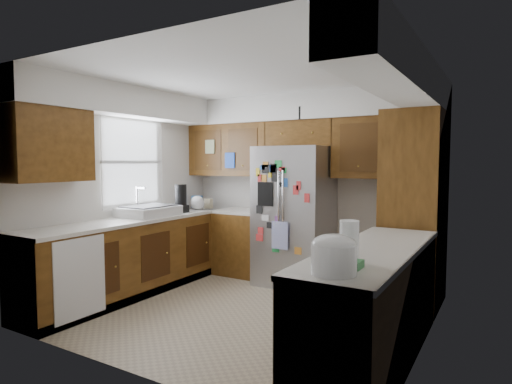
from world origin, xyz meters
TOP-DOWN VIEW (x-y plane):
  - floor at (0.00, 0.00)m, footprint 3.60×3.60m
  - room_shell at (-0.11, 0.36)m, footprint 3.64×3.24m
  - left_counter_run at (-1.36, 0.03)m, footprint 1.36×3.20m
  - right_counter_run at (1.50, -0.47)m, footprint 0.63×2.25m
  - pantry at (1.50, 1.15)m, footprint 0.60×0.90m
  - fridge at (-0.00, 1.20)m, footprint 0.90×0.79m
  - bridge_cabinet at (0.00, 1.43)m, footprint 0.96×0.34m
  - fridge_top_items at (-0.13, 1.38)m, footprint 0.71×0.32m
  - sink_assembly at (-1.50, 0.10)m, footprint 0.52×0.70m
  - left_counter_clutter at (-1.45, 0.82)m, footprint 0.36×0.89m
  - rice_cooker at (1.50, -1.38)m, footprint 0.29×0.28m
  - paper_towel at (1.49, -1.05)m, footprint 0.13×0.13m

SIDE VIEW (x-z plane):
  - floor at x=0.00m, z-range 0.00..0.00m
  - right_counter_run at x=1.50m, z-range -0.04..0.88m
  - left_counter_run at x=-1.36m, z-range -0.03..0.89m
  - fridge at x=0.00m, z-range 0.00..1.80m
  - sink_assembly at x=-1.50m, z-range 0.80..1.17m
  - rice_cooker at x=1.50m, z-range 0.92..1.17m
  - left_counter_clutter at x=-1.45m, z-range 0.86..1.24m
  - paper_towel at x=1.49m, z-range 0.92..1.21m
  - pantry at x=1.50m, z-range 0.00..2.15m
  - room_shell at x=-0.11m, z-range 0.56..3.08m
  - bridge_cabinet at x=0.00m, z-range 1.80..2.15m
  - fridge_top_items at x=-0.13m, z-range 2.14..2.39m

